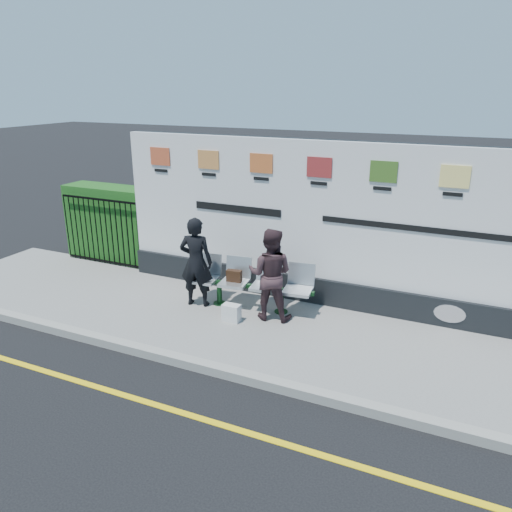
# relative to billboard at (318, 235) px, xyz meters

# --- Properties ---
(ground) EXTENTS (80.00, 80.00, 0.00)m
(ground) POSITION_rel_billboard_xyz_m (-0.50, -3.85, -1.42)
(ground) COLOR black
(pavement) EXTENTS (14.00, 3.00, 0.12)m
(pavement) POSITION_rel_billboard_xyz_m (-0.50, -1.35, -1.36)
(pavement) COLOR gray
(pavement) RESTS_ON ground
(kerb) EXTENTS (14.00, 0.18, 0.14)m
(kerb) POSITION_rel_billboard_xyz_m (-0.50, -2.85, -1.35)
(kerb) COLOR gray
(kerb) RESTS_ON ground
(yellow_line) EXTENTS (14.00, 0.10, 0.01)m
(yellow_line) POSITION_rel_billboard_xyz_m (-0.50, -3.85, -1.42)
(yellow_line) COLOR yellow
(yellow_line) RESTS_ON ground
(billboard) EXTENTS (8.00, 0.30, 3.00)m
(billboard) POSITION_rel_billboard_xyz_m (0.00, 0.00, 0.00)
(billboard) COLOR black
(billboard) RESTS_ON pavement
(hedge) EXTENTS (2.35, 0.70, 1.70)m
(hedge) POSITION_rel_billboard_xyz_m (-5.08, 0.45, -0.45)
(hedge) COLOR #1D5419
(hedge) RESTS_ON pavement
(railing) EXTENTS (2.05, 0.06, 1.54)m
(railing) POSITION_rel_billboard_xyz_m (-5.08, -0.00, -0.53)
(railing) COLOR black
(railing) RESTS_ON pavement
(bench) EXTENTS (2.34, 0.86, 0.49)m
(bench) POSITION_rel_billboard_xyz_m (-1.00, -0.81, -1.06)
(bench) COLOR #B0B6BA
(bench) RESTS_ON pavement
(woman_left) EXTENTS (0.68, 0.52, 1.68)m
(woman_left) POSITION_rel_billboard_xyz_m (-1.95, -1.07, -0.46)
(woman_left) COLOR black
(woman_left) RESTS_ON pavement
(woman_right) EXTENTS (0.88, 0.74, 1.63)m
(woman_right) POSITION_rel_billboard_xyz_m (-0.51, -1.02, -0.48)
(woman_right) COLOR #372428
(woman_right) RESTS_ON pavement
(handbag_brown) EXTENTS (0.29, 0.15, 0.22)m
(handbag_brown) POSITION_rel_billboard_xyz_m (-1.29, -0.85, -0.70)
(handbag_brown) COLOR black
(handbag_brown) RESTS_ON bench
(carrier_bag_white) EXTENTS (0.31, 0.18, 0.31)m
(carrier_bag_white) POSITION_rel_billboard_xyz_m (-1.06, -1.43, -1.15)
(carrier_bag_white) COLOR silver
(carrier_bag_white) RESTS_ON pavement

